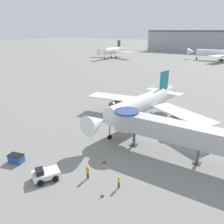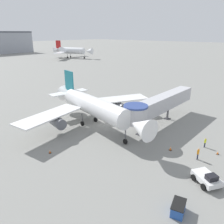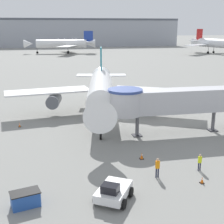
# 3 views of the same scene
# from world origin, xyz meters

# --- Properties ---
(ground_plane) EXTENTS (800.00, 800.00, 0.00)m
(ground_plane) POSITION_xyz_m (0.00, 0.00, 0.00)
(ground_plane) COLOR gray
(main_airplane) EXTENTS (28.69, 26.49, 9.60)m
(main_airplane) POSITION_xyz_m (-1.42, 0.75, 4.06)
(main_airplane) COLOR white
(main_airplane) RESTS_ON ground_plane
(jet_bridge) EXTENTS (21.42, 4.09, 5.90)m
(jet_bridge) POSITION_xyz_m (7.20, -8.20, 4.21)
(jet_bridge) COLOR #B7B7BC
(jet_bridge) RESTS_ON ground_plane
(pushback_tug_white) EXTENTS (3.54, 3.95, 1.66)m
(pushback_tug_white) POSITION_xyz_m (-4.35, -21.99, 0.75)
(pushback_tug_white) COLOR silver
(pushback_tug_white) RESTS_ON ground_plane
(service_container_blue) EXTENTS (2.41, 1.78, 1.19)m
(service_container_blue) POSITION_xyz_m (-10.91, -21.46, 0.60)
(service_container_blue) COLOR #234C9E
(service_container_blue) RESTS_ON ground_plane
(traffic_cone_apron_front) EXTENTS (0.36, 0.36, 0.60)m
(traffic_cone_apron_front) POSITION_xyz_m (3.65, -20.85, 0.28)
(traffic_cone_apron_front) COLOR black
(traffic_cone_apron_front) RESTS_ON ground_plane
(traffic_cone_port_wing) EXTENTS (0.36, 0.36, 0.60)m
(traffic_cone_port_wing) POSITION_xyz_m (-12.88, -1.69, 0.28)
(traffic_cone_port_wing) COLOR black
(traffic_cone_port_wing) RESTS_ON ground_plane
(traffic_cone_near_nose) EXTENTS (0.43, 0.43, 0.70)m
(traffic_cone_near_nose) POSITION_xyz_m (0.06, -14.96, 0.34)
(traffic_cone_near_nose) COLOR black
(traffic_cone_near_nose) RESTS_ON ground_plane
(ground_crew_marshaller) EXTENTS (0.36, 0.24, 1.84)m
(ground_crew_marshaller) POSITION_xyz_m (0.23, -19.09, 1.06)
(ground_crew_marshaller) COLOR #1E2338
(ground_crew_marshaller) RESTS_ON ground_plane
(ground_crew_wing_walker) EXTENTS (0.34, 0.23, 1.63)m
(ground_crew_wing_walker) POSITION_xyz_m (4.54, -18.57, 0.94)
(ground_crew_wing_walker) COLOR #1E2338
(ground_crew_wing_walker) RESTS_ON ground_plane
(background_jet_red_tail) EXTENTS (33.54, 30.26, 11.72)m
(background_jet_red_tail) POSITION_xyz_m (71.32, 98.96, 5.11)
(background_jet_red_tail) COLOR silver
(background_jet_red_tail) RESTS_ON ground_plane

